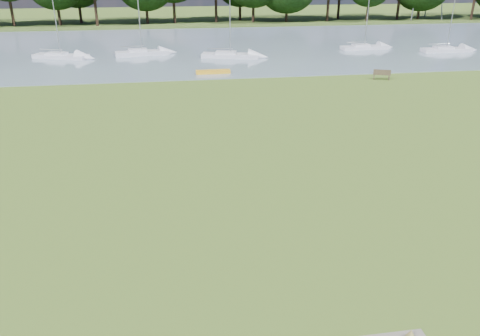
{
  "coord_description": "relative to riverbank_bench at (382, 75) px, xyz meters",
  "views": [
    {
      "loc": [
        -4.94,
        -22.3,
        10.06
      ],
      "look_at": [
        -1.73,
        -2.0,
        1.14
      ],
      "focal_mm": 35.0,
      "sensor_mm": 36.0,
      "label": 1
    }
  ],
  "objects": [
    {
      "name": "sailboat_2",
      "position": [
        -32.51,
        16.36,
        -0.06
      ],
      "size": [
        6.74,
        4.07,
        7.38
      ],
      "rotation": [
        0.0,
        0.0,
        -0.37
      ],
      "color": "silver",
      "rests_on": "river"
    },
    {
      "name": "kayak",
      "position": [
        -15.66,
        5.1,
        -0.28
      ],
      "size": [
        3.46,
        0.89,
        0.34
      ],
      "primitive_type": "cube",
      "rotation": [
        0.0,
        0.0,
        0.03
      ],
      "color": "#F2AC20",
      "rests_on": "river"
    },
    {
      "name": "far_bank",
      "position": [
        -15.39,
        52.5,
        -0.5
      ],
      "size": [
        220.0,
        20.0,
        0.4
      ],
      "primitive_type": "cube",
      "color": "#4C6626",
      "rests_on": "ground"
    },
    {
      "name": "sailboat_5",
      "position": [
        14.7,
        13.36,
        -0.04
      ],
      "size": [
        6.27,
        1.91,
        7.23
      ],
      "rotation": [
        0.0,
        0.0,
        -0.03
      ],
      "color": "silver",
      "rests_on": "river"
    },
    {
      "name": "river",
      "position": [
        -15.39,
        22.5,
        -0.5
      ],
      "size": [
        220.0,
        40.0,
        0.1
      ],
      "primitive_type": "cube",
      "color": "gray",
      "rests_on": "ground"
    },
    {
      "name": "ground",
      "position": [
        -15.39,
        -19.5,
        -0.5
      ],
      "size": [
        220.0,
        220.0,
        0.0
      ],
      "primitive_type": "plane",
      "color": "olive"
    },
    {
      "name": "sailboat_0",
      "position": [
        -23.16,
        16.89,
        0.01
      ],
      "size": [
        6.51,
        2.72,
        7.49
      ],
      "rotation": [
        0.0,
        0.0,
        0.16
      ],
      "color": "silver",
      "rests_on": "river"
    },
    {
      "name": "riverbank_bench",
      "position": [
        0.0,
        0.0,
        0.0
      ],
      "size": [
        1.67,
        1.08,
        0.99
      ],
      "rotation": [
        0.0,
        0.0,
        -0.41
      ],
      "color": "brown",
      "rests_on": "ground"
    },
    {
      "name": "sailboat_4",
      "position": [
        5.23,
        16.81,
        -0.06
      ],
      "size": [
        6.16,
        2.0,
        7.6
      ],
      "rotation": [
        0.0,
        0.0,
        0.05
      ],
      "color": "silver",
      "rests_on": "river"
    },
    {
      "name": "sailboat_1",
      "position": [
        -12.81,
        13.63,
        -0.03
      ],
      "size": [
        6.96,
        3.62,
        7.52
      ],
      "rotation": [
        0.0,
        0.0,
        -0.27
      ],
      "color": "silver",
      "rests_on": "river"
    }
  ]
}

